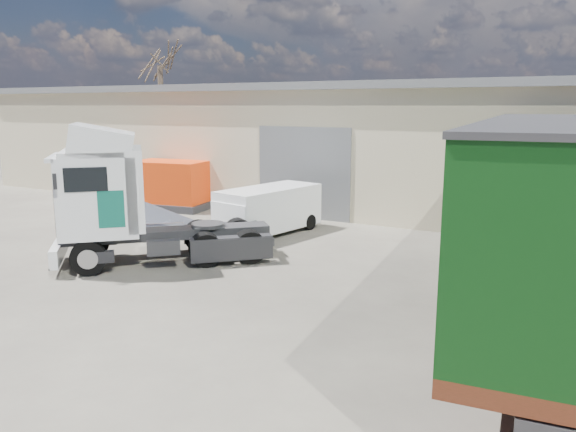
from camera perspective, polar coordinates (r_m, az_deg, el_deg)
The scene contains 8 objects.
ground at distance 13.27m, azimuth -10.88°, elevation -8.50°, with size 120.00×120.00×0.00m, color #282520.
warehouse at distance 29.21m, azimuth 0.06°, elevation 7.75°, with size 30.60×12.60×5.42m.
bare_tree at distance 39.57m, azimuth -12.96°, elevation 16.01°, with size 4.00×4.00×9.60m.
tractor_unit at distance 16.35m, azimuth -15.93°, elevation 1.04°, with size 5.71×5.62×3.96m.
box_trailer at distance 12.51m, azimuth 25.41°, elevation 1.42°, with size 3.82×12.72×4.17m.
panel_van at distance 19.48m, azimuth -2.27°, elevation 0.57°, with size 2.35×4.19×1.62m.
orange_skip at distance 24.85m, azimuth -11.81°, elevation 2.81°, with size 3.57×2.54×2.06m.
gravel_heap at distance 21.92m, azimuth -15.01°, elevation 0.34°, with size 6.07×5.57×0.95m.
Camera 1 is at (8.11, -9.52, 4.43)m, focal length 35.00 mm.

